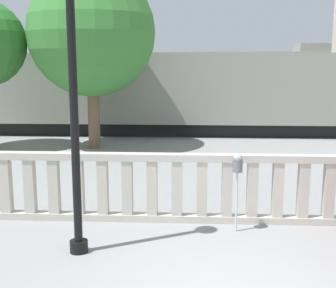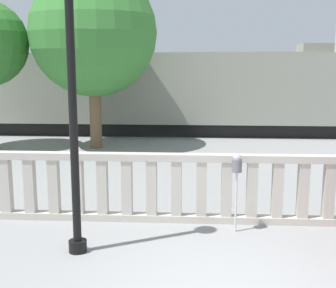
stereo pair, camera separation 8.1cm
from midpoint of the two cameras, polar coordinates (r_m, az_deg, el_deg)
The scene contains 6 objects.
balustrade at distance 9.22m, azimuth 5.88°, elevation -5.44°, with size 13.88×0.24×1.37m.
lamppost at distance 7.54m, azimuth -11.51°, elevation 12.04°, with size 0.40×0.40×5.60m.
parking_meter at distance 8.65m, azimuth 8.66°, elevation -2.97°, with size 0.18×0.18×1.49m.
train_near at distance 20.57m, azimuth 12.22°, elevation 6.23°, with size 28.27×3.02×4.04m.
train_far at distance 35.29m, azimuth 3.17°, elevation 8.27°, with size 21.82×2.91×4.29m.
tree_right at distance 16.96m, azimuth -8.96°, elevation 13.22°, with size 4.47×4.47×6.33m.
Camera 2 is at (-0.35, -5.99, 3.18)m, focal length 50.00 mm.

